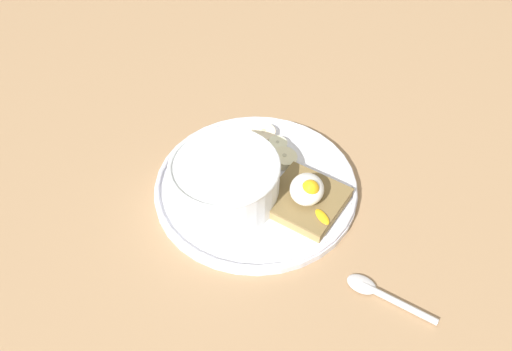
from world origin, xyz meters
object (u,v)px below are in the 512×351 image
(banana_slice_left, at_px, (284,158))
(spoon, at_px, (380,293))
(oatmeal_bowl, at_px, (225,180))
(banana_slice_right, at_px, (277,145))
(toast_slice, at_px, (306,200))
(poached_egg, at_px, (308,190))
(banana_slice_front, at_px, (263,133))
(banana_slice_back, at_px, (250,146))

(banana_slice_left, relative_size, spoon, 0.37)
(oatmeal_bowl, distance_m, banana_slice_right, 0.12)
(toast_slice, height_order, poached_egg, poached_egg)
(oatmeal_bowl, distance_m, banana_slice_left, 0.10)
(banana_slice_front, distance_m, banana_slice_back, 0.03)
(toast_slice, distance_m, banana_slice_right, 0.11)
(banana_slice_back, xyz_separation_m, banana_slice_right, (-0.01, 0.04, -0.00))
(poached_egg, bearing_deg, banana_slice_back, -134.93)
(banana_slice_right, bearing_deg, spoon, 35.84)
(poached_egg, xyz_separation_m, banana_slice_back, (-0.09, -0.09, -0.03))
(banana_slice_front, distance_m, spoon, 0.29)
(banana_slice_front, height_order, banana_slice_right, same)
(poached_egg, relative_size, banana_slice_back, 1.72)
(banana_slice_right, xyz_separation_m, spoon, (0.21, 0.15, -0.01))
(oatmeal_bowl, xyz_separation_m, spoon, (0.11, 0.21, -0.04))
(toast_slice, distance_m, poached_egg, 0.02)
(toast_slice, bearing_deg, banana_slice_right, -152.14)
(banana_slice_left, bearing_deg, spoon, 36.88)
(oatmeal_bowl, xyz_separation_m, banana_slice_left, (-0.07, 0.07, -0.02))
(banana_slice_left, bearing_deg, banana_slice_front, -141.05)
(toast_slice, bearing_deg, banana_slice_front, -147.44)
(poached_egg, relative_size, banana_slice_front, 1.55)
(toast_slice, xyz_separation_m, banana_slice_right, (-0.10, -0.05, -0.00))
(banana_slice_right, relative_size, spoon, 0.28)
(oatmeal_bowl, bearing_deg, banana_slice_back, 170.01)
(toast_slice, height_order, banana_slice_front, toast_slice)
(banana_slice_back, bearing_deg, banana_slice_right, 103.80)
(banana_slice_front, relative_size, spoon, 0.42)
(spoon, bearing_deg, oatmeal_bowl, -118.38)
(oatmeal_bowl, xyz_separation_m, poached_egg, (-0.00, 0.11, 0.00))
(banana_slice_front, height_order, banana_slice_back, banana_slice_back)
(poached_egg, distance_m, spoon, 0.15)
(spoon, bearing_deg, banana_slice_right, -144.16)
(oatmeal_bowl, height_order, banana_slice_right, oatmeal_bowl)
(banana_slice_front, distance_m, banana_slice_left, 0.06)
(poached_egg, distance_m, banana_slice_left, 0.09)
(poached_egg, bearing_deg, spoon, 41.76)
(oatmeal_bowl, distance_m, banana_slice_front, 0.13)
(poached_egg, relative_size, banana_slice_right, 2.31)
(banana_slice_right, bearing_deg, banana_slice_back, -76.20)
(poached_egg, distance_m, banana_slice_back, 0.13)
(banana_slice_left, bearing_deg, oatmeal_bowl, -42.39)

